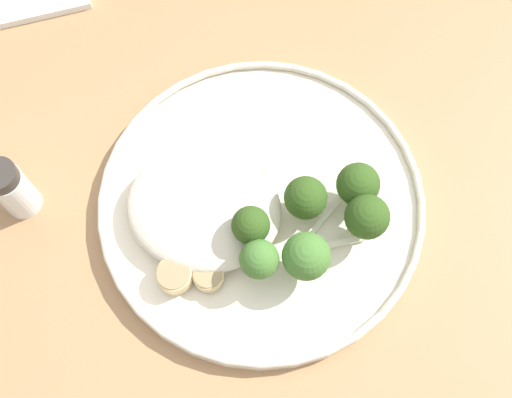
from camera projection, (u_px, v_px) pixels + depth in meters
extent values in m
plane|color=#665B51|center=(275.00, 343.00, 1.26)|extent=(6.00, 6.00, 0.00)
cube|color=#9E754C|center=(296.00, 220.00, 0.58)|extent=(1.40, 1.00, 0.04)
cylinder|color=beige|center=(256.00, 205.00, 0.57)|extent=(0.29, 0.29, 0.01)
torus|color=beige|center=(256.00, 202.00, 0.56)|extent=(0.29, 0.29, 0.01)
ellipsoid|color=beige|center=(199.00, 207.00, 0.54)|extent=(0.13, 0.12, 0.03)
cylinder|color=#E5C689|center=(203.00, 275.00, 0.53)|extent=(0.03, 0.03, 0.01)
cylinder|color=#958159|center=(203.00, 273.00, 0.52)|extent=(0.02, 0.02, 0.00)
cylinder|color=#E5C689|center=(199.00, 208.00, 0.55)|extent=(0.03, 0.03, 0.01)
cylinder|color=#958159|center=(199.00, 204.00, 0.54)|extent=(0.03, 0.03, 0.00)
cylinder|color=#E5C689|center=(169.00, 275.00, 0.52)|extent=(0.03, 0.03, 0.01)
cylinder|color=#958159|center=(168.00, 272.00, 0.52)|extent=(0.03, 0.03, 0.00)
cylinder|color=beige|center=(246.00, 183.00, 0.56)|extent=(0.03, 0.03, 0.01)
cylinder|color=#988766|center=(246.00, 180.00, 0.55)|extent=(0.03, 0.03, 0.00)
cylinder|color=beige|center=(252.00, 249.00, 0.53)|extent=(0.03, 0.03, 0.01)
cylinder|color=#988766|center=(252.00, 247.00, 0.53)|extent=(0.02, 0.02, 0.00)
cylinder|color=beige|center=(183.00, 237.00, 0.54)|extent=(0.03, 0.03, 0.01)
cylinder|color=#988766|center=(182.00, 235.00, 0.53)|extent=(0.03, 0.03, 0.00)
cylinder|color=#89A356|center=(357.00, 226.00, 0.54)|extent=(0.02, 0.02, 0.02)
sphere|color=#2D4C19|center=(362.00, 216.00, 0.52)|extent=(0.04, 0.04, 0.04)
cylinder|color=#89A356|center=(349.00, 194.00, 0.55)|extent=(0.02, 0.02, 0.02)
sphere|color=#2D4C19|center=(353.00, 183.00, 0.53)|extent=(0.04, 0.04, 0.04)
cylinder|color=#89A356|center=(299.00, 204.00, 0.55)|extent=(0.02, 0.02, 0.02)
sphere|color=#2D4C19|center=(300.00, 194.00, 0.53)|extent=(0.04, 0.04, 0.04)
cylinder|color=#7A994C|center=(246.00, 234.00, 0.54)|extent=(0.01, 0.01, 0.03)
sphere|color=#2D4C19|center=(245.00, 224.00, 0.51)|extent=(0.03, 0.03, 0.03)
cylinder|color=#89A356|center=(254.00, 266.00, 0.53)|extent=(0.02, 0.02, 0.02)
sphere|color=#42702D|center=(254.00, 258.00, 0.50)|extent=(0.03, 0.03, 0.03)
cylinder|color=#7A994C|center=(299.00, 264.00, 0.53)|extent=(0.02, 0.02, 0.02)
sphere|color=#42702D|center=(301.00, 255.00, 0.51)|extent=(0.04, 0.04, 0.04)
cube|color=silver|center=(336.00, 241.00, 0.54)|extent=(0.04, 0.02, 0.00)
cube|color=silver|center=(313.00, 224.00, 0.55)|extent=(0.03, 0.06, 0.00)
cylinder|color=white|center=(9.00, 190.00, 0.55)|extent=(0.03, 0.03, 0.05)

